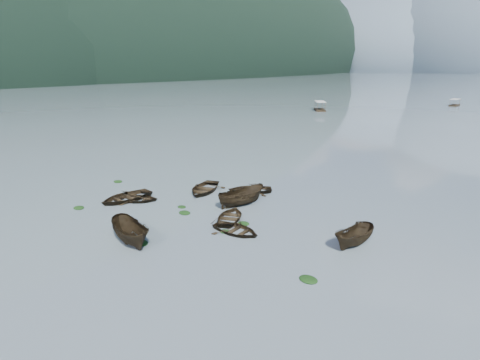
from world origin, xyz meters
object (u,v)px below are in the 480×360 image
Objects in this scene: rowboat_0 at (126,200)px; pontoon_centre at (454,106)px; pontoon_left at (320,110)px; rowboat_3 at (231,219)px.

pontoon_centre is (7.27, 117.02, 0.00)m from rowboat_0.
rowboat_0 is 0.79× the size of pontoon_left.
pontoon_centre reaches higher than rowboat_3.
pontoon_centre is (-3.46, 114.30, 0.00)m from rowboat_3.
rowboat_0 is 80.86m from pontoon_left.
pontoon_left is 47.28m from pontoon_centre.
rowboat_3 is at bearing -102.75° from pontoon_left.
pontoon_centre reaches higher than rowboat_0.
pontoon_left is at bearing -93.39° from rowboat_3.
pontoon_left is at bearing 109.80° from rowboat_0.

